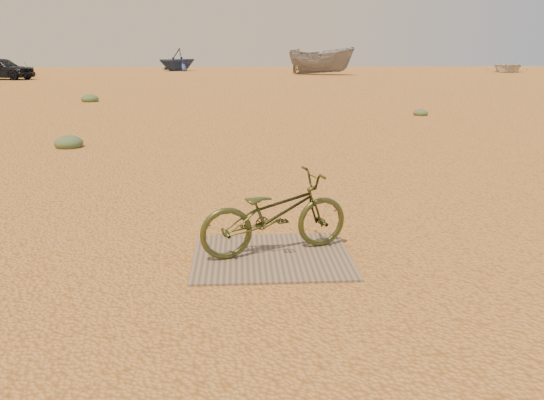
{
  "coord_description": "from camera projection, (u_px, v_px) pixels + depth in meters",
  "views": [
    {
      "loc": [
        -0.12,
        -5.34,
        1.93
      ],
      "look_at": [
        0.17,
        -0.58,
        0.58
      ],
      "focal_mm": 35.0,
      "sensor_mm": 36.0,
      "label": 1
    }
  ],
  "objects": [
    {
      "name": "plywood_board",
      "position": [
        272.0,
        256.0,
        5.11
      ],
      "size": [
        1.51,
        1.23,
        0.02
      ],
      "primitive_type": "cube",
      "color": "#826D58",
      "rests_on": "ground"
    },
    {
      "name": "car",
      "position": [
        1.0,
        68.0,
        35.68
      ],
      "size": [
        4.65,
        2.7,
        1.49
      ],
      "primitive_type": "imported",
      "rotation": [
        0.0,
        0.0,
        1.34
      ],
      "color": "black",
      "rests_on": "ground"
    },
    {
      "name": "kale_a",
      "position": [
        69.0,
        147.0,
        10.91
      ],
      "size": [
        0.57,
        0.57,
        0.32
      ],
      "primitive_type": "ellipsoid",
      "color": "#5C744B",
      "rests_on": "ground"
    },
    {
      "name": "kale_b",
      "position": [
        420.0,
        115.0,
        16.25
      ],
      "size": [
        0.45,
        0.45,
        0.24
      ],
      "primitive_type": "ellipsoid",
      "color": "#5C744B",
      "rests_on": "ground"
    },
    {
      "name": "bicycle",
      "position": [
        275.0,
        213.0,
        5.1
      ],
      "size": [
        1.58,
        0.95,
        0.78
      ],
      "primitive_type": "imported",
      "rotation": [
        0.0,
        0.0,
        1.88
      ],
      "color": "#3C431E",
      "rests_on": "plywood_board"
    },
    {
      "name": "boat_far_left",
      "position": [
        177.0,
        59.0,
        50.53
      ],
      "size": [
        5.31,
        5.28,
        2.12
      ],
      "primitive_type": "imported",
      "rotation": [
        0.0,
        0.0,
        -0.83
      ],
      "color": "navy",
      "rests_on": "ground"
    },
    {
      "name": "boat_far_right",
      "position": [
        507.0,
        66.0,
        48.02
      ],
      "size": [
        5.42,
        6.06,
        1.03
      ],
      "primitive_type": "imported",
      "rotation": [
        0.0,
        0.0,
        -0.46
      ],
      "color": "silver",
      "rests_on": "ground"
    },
    {
      "name": "ground",
      "position": [
        252.0,
        237.0,
        5.66
      ],
      "size": [
        120.0,
        120.0,
        0.0
      ],
      "primitive_type": "plane",
      "color": "#D6974B",
      "rests_on": "ground"
    },
    {
      "name": "boat_near_left",
      "position": [
        17.0,
        68.0,
        42.37
      ],
      "size": [
        5.88,
        6.04,
        1.02
      ],
      "primitive_type": "imported",
      "rotation": [
        0.0,
        0.0,
        0.71
      ],
      "color": "silver",
      "rests_on": "ground"
    },
    {
      "name": "kale_c",
      "position": [
        90.0,
        102.0,
        20.54
      ],
      "size": [
        0.66,
        0.66,
        0.36
      ],
      "primitive_type": "ellipsoid",
      "color": "#5C744B",
      "rests_on": "ground"
    },
    {
      "name": "boat_mid_right",
      "position": [
        321.0,
        61.0,
        42.6
      ],
      "size": [
        5.9,
        4.62,
        2.16
      ],
      "primitive_type": "imported",
      "rotation": [
        0.0,
        0.0,
        1.05
      ],
      "color": "gray",
      "rests_on": "ground"
    }
  ]
}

